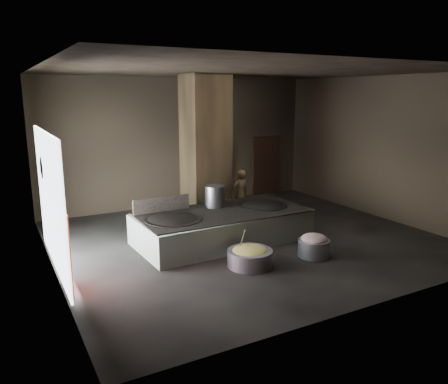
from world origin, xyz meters
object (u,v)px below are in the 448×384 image
meat_basin (314,248)px  wok_left (173,222)px  veg_basin (250,258)px  hearth_platform (222,227)px  wok_right (263,208)px  stock_pot (215,196)px  cook (240,194)px

meat_basin → wok_left: bearing=144.5°
wok_left → veg_basin: (1.16, -1.84, -0.56)m
hearth_platform → wok_right: size_ratio=3.41×
hearth_platform → meat_basin: hearth_platform is taller
veg_basin → meat_basin: meat_basin is taller
wok_right → meat_basin: wok_right is taller
stock_pot → hearth_platform: bearing=-95.2°
stock_pot → veg_basin: size_ratio=0.57×
hearth_platform → meat_basin: bearing=-58.3°
wok_left → veg_basin: size_ratio=1.38×
stock_pot → meat_basin: 3.13m
wok_right → veg_basin: 2.60m
cook → veg_basin: 4.19m
wok_left → stock_pot: stock_pot is taller
hearth_platform → wok_left: bearing=179.5°
hearth_platform → veg_basin: hearth_platform is taller
hearth_platform → stock_pot: (0.05, 0.55, 0.73)m
hearth_platform → cook: (1.62, 1.79, 0.38)m
hearth_platform → veg_basin: size_ratio=4.37×
veg_basin → hearth_platform: bearing=81.4°
wok_right → meat_basin: size_ratio=1.75×
wok_left → veg_basin: bearing=-57.8°
hearth_platform → stock_pot: bearing=82.3°
hearth_platform → stock_pot: stock_pot is taller
wok_left → hearth_platform: bearing=2.0°
wok_left → stock_pot: bearing=21.8°
hearth_platform → veg_basin: 1.93m
hearth_platform → veg_basin: bearing=-101.1°
wok_left → cook: bearing=30.9°
hearth_platform → veg_basin: (-0.29, -1.89, -0.21)m
wok_right → cook: cook is taller
hearth_platform → wok_left: 1.49m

